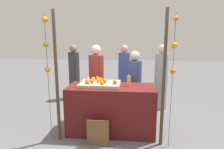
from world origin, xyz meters
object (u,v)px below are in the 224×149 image
at_px(stall_counter, 111,109).
at_px(chalkboard_sign, 98,133).
at_px(vendor_left, 97,84).
at_px(vendor_right, 134,88).
at_px(orange_0, 98,78).
at_px(orange_1, 87,81).
at_px(juice_bottle, 129,81).

xyz_separation_m(stall_counter, chalkboard_sign, (-0.18, -0.55, -0.24)).
xyz_separation_m(vendor_left, vendor_right, (0.87, 0.01, -0.06)).
bearing_deg(stall_counter, orange_0, 140.44).
xyz_separation_m(orange_0, vendor_left, (-0.10, 0.43, -0.24)).
relative_size(stall_counter, chalkboard_sign, 3.50).
bearing_deg(vendor_right, chalkboard_sign, -117.17).
height_order(orange_1, chalkboard_sign, orange_1).
bearing_deg(vendor_left, stall_counter, -59.06).
height_order(orange_0, juice_bottle, juice_bottle).
xyz_separation_m(chalkboard_sign, vendor_right, (0.64, 1.24, 0.50)).
bearing_deg(stall_counter, vendor_right, 56.64).
xyz_separation_m(orange_1, juice_bottle, (0.78, 0.15, -0.00)).
height_order(chalkboard_sign, vendor_left, vendor_left).
height_order(stall_counter, orange_1, orange_1).
bearing_deg(juice_bottle, orange_1, -169.41).
distance_m(orange_1, chalkboard_sign, 0.96).
height_order(chalkboard_sign, vendor_right, vendor_right).
distance_m(chalkboard_sign, vendor_right, 1.48).
bearing_deg(orange_0, vendor_right, 29.87).
distance_m(orange_1, vendor_left, 0.82).
bearing_deg(vendor_right, stall_counter, -123.36).
xyz_separation_m(orange_0, chalkboard_sign, (0.13, -0.80, -0.80)).
bearing_deg(chalkboard_sign, stall_counter, 71.80).
xyz_separation_m(orange_1, vendor_left, (0.03, 0.78, -0.25)).
relative_size(stall_counter, orange_1, 18.48).
relative_size(orange_0, vendor_left, 0.05).
height_order(stall_counter, vendor_left, vendor_left).
bearing_deg(orange_0, chalkboard_sign, -80.88).
relative_size(juice_bottle, vendor_right, 0.14).
bearing_deg(orange_1, stall_counter, 12.29).
height_order(stall_counter, juice_bottle, juice_bottle).
distance_m(stall_counter, chalkboard_sign, 0.62).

